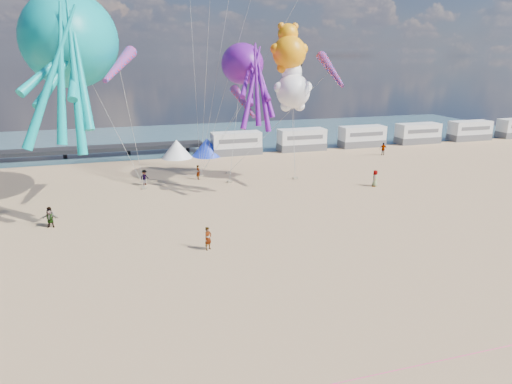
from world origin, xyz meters
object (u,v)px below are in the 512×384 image
Objects in this scene: sandbag_d at (229,173)px; beachgoer_4 at (50,218)px; windsock_left at (119,65)px; windsock_mid at (331,70)px; motorhome_3 at (418,133)px; tent_white at (177,149)px; tent_blue at (207,147)px; sandbag_c at (295,178)px; motorhome_4 at (470,131)px; beachgoer_1 at (50,216)px; motorhome_0 at (236,143)px; motorhome_2 at (362,136)px; beachgoer_2 at (144,177)px; beachgoer_5 at (198,172)px; kite_panda at (293,91)px; beachgoer_0 at (375,178)px; kite_teddy_orange at (289,53)px; kite_octopus_teal at (70,40)px; sandbag_e at (201,176)px; beachgoer_3 at (383,149)px; motorhome_1 at (302,140)px; kite_octopus_purple at (242,64)px; sandbag_a at (145,188)px; windsock_right at (244,102)px; sandbag_b at (230,182)px; standing_person at (208,238)px.

beachgoer_4 is at bearing -144.09° from sandbag_d.
windsock_mid is at bearing 23.12° from windsock_left.
motorhome_3 is 1.65× the size of tent_white.
tent_blue is 8.00× the size of sandbag_c.
motorhome_4 is 4.28× the size of beachgoer_1.
motorhome_0 is 1.00× the size of motorhome_2.
motorhome_4 reaches higher than sandbag_d.
beachgoer_5 is (5.68, 0.59, -0.00)m from beachgoer_2.
windsock_left is at bearing 61.79° from beachgoer_1.
kite_panda is 4.65m from windsock_mid.
beachgoer_0 is (13.64, -19.45, -0.36)m from tent_blue.
sandbag_c is at bearing -64.54° from tent_blue.
motorhome_2 is 9.50m from motorhome_3.
sandbag_c is 13.02m from kite_teddy_orange.
motorhome_0 is 0.45× the size of kite_octopus_teal.
sandbag_e is (-9.65, 3.89, 0.00)m from sandbag_c.
windsock_left is (-33.24, -12.05, 11.19)m from beachgoer_3.
sandbag_c is (23.52, 8.07, -0.64)m from beachgoer_4.
sandbag_e is (13.88, 11.63, -0.66)m from beachgoer_1.
kite_octopus_teal is at bearing -151.95° from motorhome_1.
motorhome_1 is at bearing 79.42° from windsock_mid.
beachgoer_1 is 0.15× the size of kite_octopus_purple.
sandbag_a is 0.11× the size of windsock_right.
beachgoer_2 is 12.93m from beachgoer_4.
motorhome_0 reaches higher than tent_white.
motorhome_2 is 27.13m from sandbag_b.
beachgoer_2 is 0.95× the size of beachgoer_3.
beachgoer_0 reaches higher than beachgoer_4.
motorhome_3 is 29.45m from sandbag_c.
beachgoer_3 is 0.29× the size of kite_panda.
windsock_mid reaches higher than beachgoer_5.
sandbag_c is at bearing -4.71° from sandbag_b.
sandbag_a is at bearing -158.77° from sandbag_d.
standing_person is 17.07m from windsock_left.
windsock_mid is at bearing -128.12° from motorhome_2.
standing_person is at bearing -125.87° from windsock_right.
windsock_mid is (2.00, -3.51, 11.38)m from sandbag_c.
tent_blue is 30.79m from standing_person.
motorhome_2 is 1.06× the size of windsock_mid.
kite_octopus_purple is (1.59, 0.42, 11.92)m from sandbag_b.
motorhome_1 is 0.64× the size of kite_octopus_purple.
standing_person is at bearing -113.15° from kite_teddy_orange.
tent_blue is at bearing 82.51° from beachgoer_1.
windsock_left is at bearing -141.52° from beachgoer_2.
motorhome_3 is at bearing 16.73° from windsock_right.
motorhome_4 reaches higher than beachgoer_1.
beachgoer_0 is 3.36× the size of sandbag_d.
kite_teddy_orange reaches higher than sandbag_e.
sandbag_b is 16.34m from windsock_left.
motorhome_3 is at bearing 53.67° from beachgoer_1.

